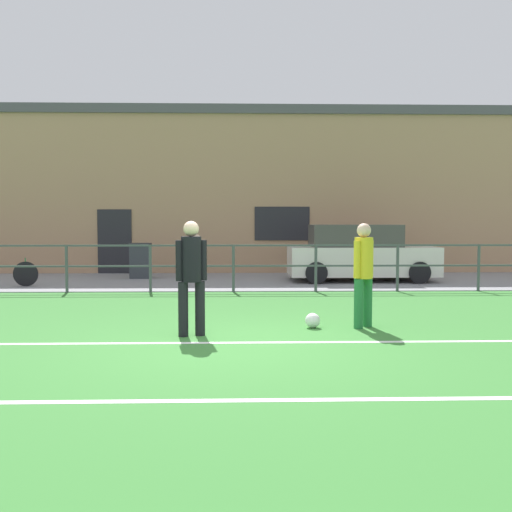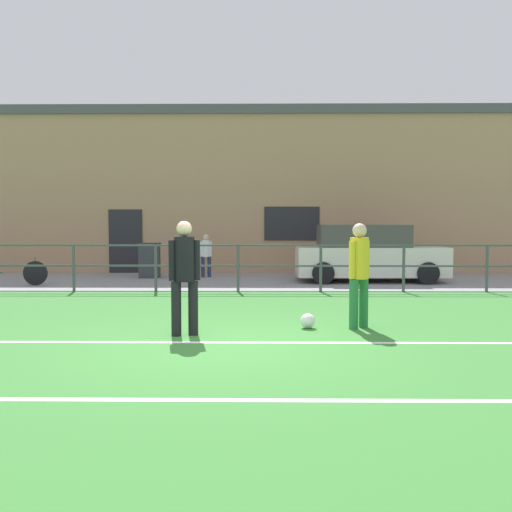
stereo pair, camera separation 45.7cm
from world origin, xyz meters
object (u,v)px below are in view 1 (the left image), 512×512
Objects in this scene: player_striker at (364,269)px; trash_bin_0 at (140,260)px; soccer_ball_match at (313,320)px; parked_car_red at (360,254)px; spectator_child at (197,253)px; player_goalkeeper at (191,271)px.

player_striker is 1.60× the size of trash_bin_0.
parked_car_red is (2.25, 7.19, 0.66)m from soccer_ball_match.
soccer_ball_match is 0.18× the size of spectator_child.
parked_car_red is at bearing -8.28° from trash_bin_0.
soccer_ball_match is 7.56m from parked_car_red.
parked_car_red reaches higher than trash_bin_0.
player_striker is at bearing 0.69° from soccer_ball_match.
player_goalkeeper is at bearing 80.62° from spectator_child.
trash_bin_0 is at bearing -6.36° from spectator_child.
player_goalkeeper is at bearing -75.54° from trash_bin_0.
player_striker is at bearing 98.45° from spectator_child.
parked_car_red is (4.70, -1.12, 0.02)m from spectator_child.
parked_car_red is 6.45m from trash_bin_0.
trash_bin_0 is (-4.94, 8.10, -0.40)m from player_striker.
player_goalkeeper reaches higher than soccer_ball_match.
player_striker is at bearing -3.84° from player_goalkeeper.
player_goalkeeper is 7.16× the size of soccer_ball_match.
parked_car_red is at bearing 72.62° from soccer_ball_match.
trash_bin_0 is (-4.13, 8.11, 0.43)m from soccer_ball_match.
soccer_ball_match is at bearing 93.41° from spectator_child.
trash_bin_0 is (-2.25, 8.71, -0.42)m from player_goalkeeper.
player_striker reaches higher than soccer_ball_match.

